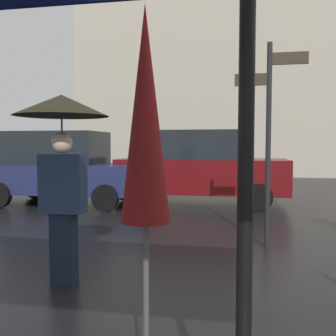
{
  "coord_description": "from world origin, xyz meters",
  "views": [
    {
      "loc": [
        -0.48,
        -2.39,
        1.6
      ],
      "look_at": [
        -1.7,
        4.26,
        1.18
      ],
      "focal_mm": 40.03,
      "sensor_mm": 36.0,
      "label": 1
    }
  ],
  "objects_px": {
    "pedestrian_with_umbrella": "(62,137)",
    "parked_car_right": "(63,168)",
    "parked_car_left": "(200,167)",
    "street_signpost": "(269,125)",
    "folded_patio_umbrella_far": "(145,148)"
  },
  "relations": [
    {
      "from": "street_signpost",
      "to": "parked_car_left",
      "type": "bearing_deg",
      "value": 109.66
    },
    {
      "from": "parked_car_left",
      "to": "parked_car_right",
      "type": "bearing_deg",
      "value": 22.14
    },
    {
      "from": "parked_car_left",
      "to": "street_signpost",
      "type": "height_order",
      "value": "street_signpost"
    },
    {
      "from": "pedestrian_with_umbrella",
      "to": "parked_car_left",
      "type": "bearing_deg",
      "value": 38.04
    },
    {
      "from": "folded_patio_umbrella_far",
      "to": "parked_car_right",
      "type": "xyz_separation_m",
      "value": [
        -4.07,
        7.28,
        -0.6
      ]
    },
    {
      "from": "parked_car_left",
      "to": "street_signpost",
      "type": "relative_size",
      "value": 1.41
    },
    {
      "from": "parked_car_left",
      "to": "street_signpost",
      "type": "distance_m",
      "value": 4.43
    },
    {
      "from": "pedestrian_with_umbrella",
      "to": "parked_car_right",
      "type": "distance_m",
      "value": 6.11
    },
    {
      "from": "parked_car_right",
      "to": "street_signpost",
      "type": "bearing_deg",
      "value": 161.52
    },
    {
      "from": "folded_patio_umbrella_far",
      "to": "pedestrian_with_umbrella",
      "type": "bearing_deg",
      "value": 127.69
    },
    {
      "from": "pedestrian_with_umbrella",
      "to": "street_signpost",
      "type": "height_order",
      "value": "street_signpost"
    },
    {
      "from": "pedestrian_with_umbrella",
      "to": "parked_car_right",
      "type": "xyz_separation_m",
      "value": [
        -2.66,
        5.46,
        -0.71
      ]
    },
    {
      "from": "folded_patio_umbrella_far",
      "to": "parked_car_left",
      "type": "relative_size",
      "value": 0.54
    },
    {
      "from": "parked_car_left",
      "to": "street_signpost",
      "type": "xyz_separation_m",
      "value": [
        1.46,
        -4.09,
        0.9
      ]
    },
    {
      "from": "street_signpost",
      "to": "parked_car_right",
      "type": "bearing_deg",
      "value": 145.87
    }
  ]
}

